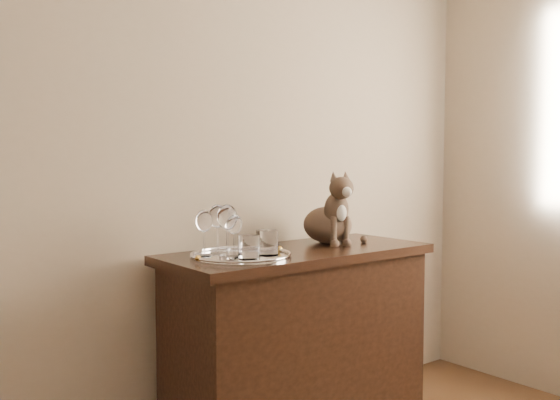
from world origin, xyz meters
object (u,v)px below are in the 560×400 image
(tray, at_px, (241,257))
(wine_glass_a, at_px, (204,233))
(cat, at_px, (328,207))
(wine_glass_c, at_px, (227,231))
(tumbler_b, at_px, (249,247))
(tumbler_a, at_px, (267,243))
(sideboard, at_px, (298,346))
(wine_glass_d, at_px, (234,235))
(wine_glass_b, at_px, (218,229))

(tray, relative_size, wine_glass_a, 2.19)
(wine_glass_a, height_order, cat, cat)
(wine_glass_a, relative_size, wine_glass_c, 0.88)
(tumbler_b, bearing_deg, tumbler_a, 16.77)
(sideboard, distance_m, tumbler_b, 0.60)
(tray, height_order, wine_glass_a, wine_glass_a)
(wine_glass_c, relative_size, wine_glass_d, 1.23)
(cat, bearing_deg, wine_glass_b, -165.03)
(sideboard, distance_m, wine_glass_d, 0.63)
(tray, height_order, wine_glass_d, wine_glass_d)
(tray, distance_m, wine_glass_a, 0.17)
(cat, bearing_deg, wine_glass_c, -154.94)
(tray, bearing_deg, wine_glass_d, -164.82)
(wine_glass_a, bearing_deg, wine_glass_b, 15.14)
(wine_glass_b, distance_m, tumbler_a, 0.21)
(sideboard, bearing_deg, tumbler_a, -160.06)
(tumbler_a, bearing_deg, tumbler_b, -163.23)
(tray, distance_m, wine_glass_b, 0.15)
(sideboard, height_order, tray, tray)
(wine_glass_a, distance_m, cat, 0.69)
(wine_glass_a, bearing_deg, tumbler_b, -59.85)
(tray, bearing_deg, wine_glass_b, 113.73)
(wine_glass_b, xyz_separation_m, tumbler_a, (0.13, -0.15, -0.05))
(sideboard, distance_m, cat, 0.64)
(tray, distance_m, wine_glass_c, 0.13)
(sideboard, xyz_separation_m, tray, (-0.32, -0.03, 0.43))
(wine_glass_c, distance_m, wine_glass_d, 0.04)
(sideboard, xyz_separation_m, tumbler_b, (-0.34, -0.12, 0.48))
(wine_glass_b, height_order, tumbler_b, wine_glass_b)
(wine_glass_c, height_order, wine_glass_d, wine_glass_c)
(wine_glass_b, height_order, wine_glass_d, wine_glass_b)
(tray, xyz_separation_m, wine_glass_c, (-0.07, -0.01, 0.11))
(wine_glass_c, bearing_deg, wine_glass_a, 117.48)
(wine_glass_a, relative_size, tumbler_b, 1.97)
(sideboard, xyz_separation_m, wine_glass_c, (-0.39, -0.04, 0.54))
(wine_glass_c, bearing_deg, wine_glass_b, 76.36)
(wine_glass_a, relative_size, cat, 0.55)
(sideboard, height_order, wine_glass_c, wine_glass_c)
(sideboard, distance_m, tray, 0.54)
(sideboard, height_order, wine_glass_d, wine_glass_d)
(tray, xyz_separation_m, wine_glass_d, (-0.04, -0.01, 0.09))
(wine_glass_d, bearing_deg, wine_glass_c, -175.13)
(tray, xyz_separation_m, wine_glass_a, (-0.12, 0.08, 0.10))
(sideboard, bearing_deg, cat, 17.92)
(wine_glass_a, height_order, wine_glass_b, wine_glass_b)
(tumbler_a, height_order, cat, cat)
(tumbler_a, bearing_deg, cat, 18.92)
(tumbler_b, relative_size, cat, 0.28)
(wine_glass_a, distance_m, tumbler_a, 0.25)
(wine_glass_a, xyz_separation_m, wine_glass_d, (0.08, -0.09, -0.01))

